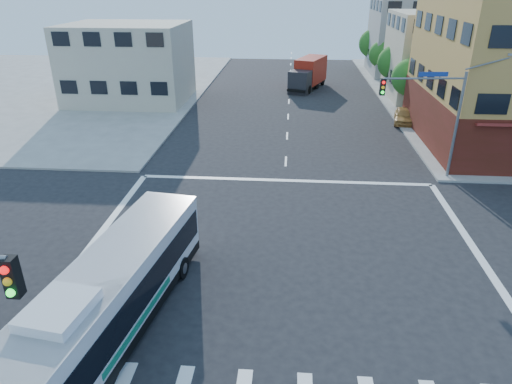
{
  "coord_description": "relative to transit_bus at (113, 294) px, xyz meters",
  "views": [
    {
      "loc": [
        0.24,
        -18.19,
        12.08
      ],
      "look_at": [
        -1.5,
        4.12,
        1.61
      ],
      "focal_mm": 32.0,
      "sensor_mm": 36.0,
      "label": 1
    }
  ],
  "objects": [
    {
      "name": "signal_mast_ne",
      "position": [
        15.08,
        15.76,
        3.32
      ],
      "size": [
        7.91,
        1.13,
        8.07
      ],
      "color": "slate",
      "rests_on": "ground"
    },
    {
      "name": "street_tree_c",
      "position": [
        17.91,
        49.07,
        1.8
      ],
      "size": [
        3.4,
        3.4,
        5.29
      ],
      "color": "#371F14",
      "rests_on": "ground"
    },
    {
      "name": "parked_car",
      "position": [
        16.61,
        28.79,
        -0.97
      ],
      "size": [
        2.37,
        4.29,
        1.38
      ],
      "primitive_type": "imported",
      "rotation": [
        0.0,
        0.0,
        -0.19
      ],
      "color": "#BB8840",
      "rests_on": "ground"
    },
    {
      "name": "ground",
      "position": [
        6.0,
        5.14,
        -1.66
      ],
      "size": [
        120.0,
        120.0,
        0.0
      ],
      "primitive_type": "plane",
      "color": "black",
      "rests_on": "ground"
    },
    {
      "name": "street_tree_d",
      "position": [
        17.91,
        57.07,
        2.22
      ],
      "size": [
        4.0,
        4.0,
        6.03
      ],
      "color": "#371F14",
      "rests_on": "ground"
    },
    {
      "name": "street_tree_a",
      "position": [
        17.91,
        33.07,
        1.93
      ],
      "size": [
        3.6,
        3.6,
        5.53
      ],
      "color": "#371F14",
      "rests_on": "ground"
    },
    {
      "name": "building_east_near",
      "position": [
        22.98,
        39.12,
        2.84
      ],
      "size": [
        12.06,
        10.06,
        9.0
      ],
      "color": "#C5B497",
      "rests_on": "ground"
    },
    {
      "name": "box_truck",
      "position": [
        8.17,
        42.81,
        0.06
      ],
      "size": [
        4.88,
        8.19,
        3.55
      ],
      "rotation": [
        0.0,
        0.0,
        -0.36
      ],
      "color": "#232327",
      "rests_on": "ground"
    },
    {
      "name": "building_west",
      "position": [
        -11.01,
        35.12,
        2.34
      ],
      "size": [
        12.06,
        10.06,
        8.0
      ],
      "color": "#BCB69C",
      "rests_on": "ground"
    },
    {
      "name": "building_east_far",
      "position": [
        22.98,
        53.12,
        3.35
      ],
      "size": [
        12.06,
        10.06,
        10.0
      ],
      "color": "gray",
      "rests_on": "ground"
    },
    {
      "name": "transit_bus",
      "position": [
        0.0,
        0.0,
        0.0
      ],
      "size": [
        4.1,
        11.7,
        3.4
      ],
      "rotation": [
        0.0,
        0.0,
        -0.15
      ],
      "color": "black",
      "rests_on": "ground"
    },
    {
      "name": "street_tree_b",
      "position": [
        17.91,
        41.07,
        2.09
      ],
      "size": [
        3.8,
        3.8,
        5.79
      ],
      "color": "#371F14",
      "rests_on": "ground"
    },
    {
      "name": "sidewalk_nw",
      "position": [
        -29.0,
        40.14,
        -1.59
      ],
      "size": [
        50.0,
        50.0,
        0.15
      ],
      "primitive_type": "cube",
      "color": "gray",
      "rests_on": "ground"
    }
  ]
}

